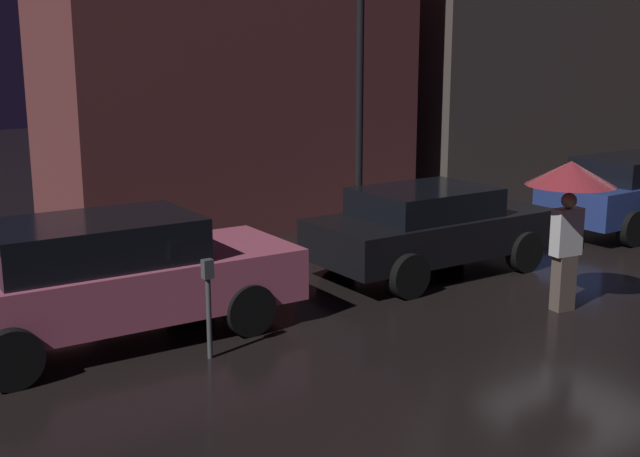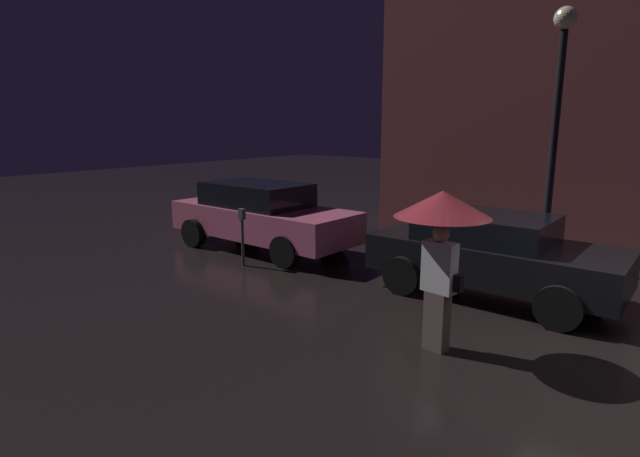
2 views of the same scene
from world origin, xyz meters
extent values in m
plane|color=black|center=(0.00, 0.00, 0.00)|extent=(60.00, 60.00, 0.00)
cube|color=brown|center=(-2.82, 6.50, 3.05)|extent=(7.26, 3.00, 6.11)
cube|color=#564C47|center=(5.63, 6.50, 4.30)|extent=(7.77, 3.00, 8.60)
cube|color=#DB6684|center=(-7.38, 1.35, 0.67)|extent=(4.69, 1.87, 0.67)
cube|color=black|center=(-7.57, 1.35, 1.27)|extent=(2.46, 1.59, 0.53)
cylinder|color=black|center=(-5.94, 2.20, 0.33)|extent=(0.66, 0.22, 0.66)
cylinder|color=black|center=(-5.94, 0.49, 0.33)|extent=(0.66, 0.22, 0.66)
cylinder|color=black|center=(-8.82, 0.49, 0.33)|extent=(0.66, 0.22, 0.66)
cube|color=black|center=(-2.06, 1.39, 0.64)|extent=(4.01, 1.82, 0.61)
cube|color=black|center=(-2.22, 1.39, 1.16)|extent=(2.10, 1.58, 0.44)
cylinder|color=black|center=(-0.82, 2.27, 0.33)|extent=(0.66, 0.22, 0.66)
cylinder|color=black|center=(-0.82, 0.51, 0.33)|extent=(0.66, 0.22, 0.66)
cylinder|color=black|center=(-3.29, 2.27, 0.33)|extent=(0.66, 0.22, 0.66)
cylinder|color=black|center=(-3.29, 0.51, 0.33)|extent=(0.66, 0.22, 0.66)
cube|color=navy|center=(3.39, 1.38, 0.67)|extent=(4.16, 1.66, 0.68)
cube|color=black|center=(3.23, 1.38, 1.24)|extent=(2.17, 1.46, 0.46)
cylinder|color=black|center=(4.68, 2.21, 0.33)|extent=(0.67, 0.22, 0.67)
cylinder|color=black|center=(2.10, 2.21, 0.33)|extent=(0.67, 0.22, 0.67)
cylinder|color=black|center=(2.10, 0.55, 0.33)|extent=(0.67, 0.22, 0.67)
cube|color=#66564C|center=(-1.91, -1.11, 0.39)|extent=(0.32, 0.23, 0.78)
cube|color=white|center=(-1.91, -1.11, 1.10)|extent=(0.44, 0.25, 0.65)
sphere|color=tan|center=(-1.91, -1.11, 1.53)|extent=(0.21, 0.21, 0.21)
cylinder|color=black|center=(-1.91, -1.11, 1.35)|extent=(0.02, 0.02, 0.76)
cone|color=#B2333D|center=(-1.91, -1.11, 1.90)|extent=(1.19, 1.19, 0.33)
cube|color=black|center=(-1.68, -1.11, 0.94)|extent=(0.17, 0.12, 0.22)
cylinder|color=#4C5154|center=(-6.71, 0.07, 0.48)|extent=(0.06, 0.06, 0.96)
cube|color=#4C5154|center=(-6.71, 0.07, 1.07)|extent=(0.12, 0.10, 0.22)
cylinder|color=black|center=(-1.81, 3.63, 2.27)|extent=(0.14, 0.14, 4.54)
camera|label=1|loc=(-10.68, -7.84, 3.50)|focal=45.00mm
camera|label=2|loc=(0.58, -6.77, 2.85)|focal=28.00mm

